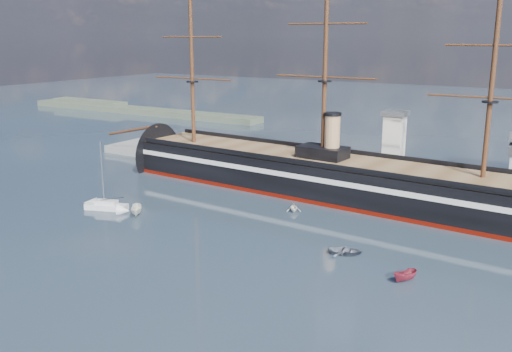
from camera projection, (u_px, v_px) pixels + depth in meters
The scene contains 10 objects.
ground at pixel (314, 226), 101.15m from camera, with size 600.00×600.00×0.00m, color #24303A.
quay at pixel (426, 188), 125.84m from camera, with size 180.00×18.00×2.00m, color slate.
quay_tower at pixel (394, 144), 124.56m from camera, with size 5.00×5.00×15.00m.
shoreline at pixel (123, 108), 250.08m from camera, with size 120.00×10.00×4.00m.
warship at pixel (306, 173), 122.65m from camera, with size 113.37×21.91×53.94m.
sailboat at pixel (106, 205), 110.36m from camera, with size 8.64×5.00×13.28m.
motorboat_a at pixel (137, 215), 106.97m from camera, with size 5.86×2.15×2.34m, color white.
motorboat_b at pixel (345, 254), 87.97m from camera, with size 3.26×1.31×1.52m, color slate.
motorboat_c at pixel (405, 282), 78.31m from camera, with size 4.85×1.78×1.94m, color maroon.
motorboat_d at pixel (294, 212), 109.26m from camera, with size 5.12×2.22×1.88m, color white.
Camera 1 is at (41.48, -47.22, 33.00)m, focal length 40.00 mm.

